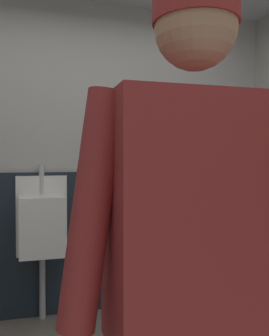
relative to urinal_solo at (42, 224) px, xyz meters
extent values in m
cube|color=#B2B2AD|center=(0.34, 0.22, 0.53)|extent=(3.93, 0.12, 2.61)
cube|color=#19232D|center=(0.34, 0.14, -0.19)|extent=(3.33, 0.03, 1.18)
cube|color=white|center=(0.00, 0.13, 0.05)|extent=(0.40, 0.05, 0.65)
cube|color=white|center=(0.00, -0.04, 0.00)|extent=(0.34, 0.30, 0.45)
cylinder|color=#B7BABF|center=(0.00, 0.12, 0.34)|extent=(0.04, 0.04, 0.24)
cylinder|color=#B7BABF|center=(0.00, 0.09, -0.50)|extent=(0.05, 0.05, 0.55)
cube|color=maroon|center=(0.31, -2.07, 0.36)|extent=(0.43, 0.24, 0.62)
cylinder|color=maroon|center=(0.05, -2.07, 0.39)|extent=(0.17, 0.09, 0.56)
sphere|color=tan|center=(0.31, -2.07, 0.83)|extent=(0.20, 0.20, 0.20)
cylinder|color=maroon|center=(0.31, -2.07, 0.89)|extent=(0.21, 0.21, 0.09)
camera|label=1|loc=(-0.08, -2.89, 0.51)|focal=38.72mm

